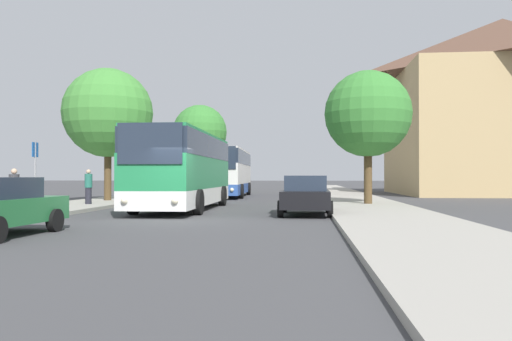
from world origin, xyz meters
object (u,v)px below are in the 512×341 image
parked_car_right_far (301,187)px  tree_right_near (368,114)px  bus_middle (229,172)px  bus_front (184,169)px  bus_stop_sign (35,167)px  pedestrian_waiting_far (14,191)px  parked_car_right_near (306,195)px  pedestrian_waiting_near (88,187)px  tree_left_near (108,113)px  tree_left_far (200,132)px

parked_car_right_far → tree_right_near: (3.35, -13.44, 3.87)m
bus_middle → bus_front: bearing=-91.6°
tree_right_near → bus_stop_sign: bearing=-157.7°
pedestrian_waiting_far → parked_car_right_near: bearing=-78.7°
pedestrian_waiting_near → tree_left_near: (-0.58, 3.83, 4.07)m
parked_car_right_near → tree_left_near: (-11.09, 7.76, 4.28)m
parked_car_right_near → pedestrian_waiting_near: 11.22m
parked_car_right_far → tree_left_near: bearing=49.3°
tree_left_near → pedestrian_waiting_near: bearing=-81.4°
pedestrian_waiting_near → bus_front: bearing=173.8°
tree_left_near → tree_left_far: tree_left_far is taller
bus_stop_sign → tree_right_near: 15.41m
bus_middle → tree_left_near: (-5.53, -9.09, 3.24)m
bus_front → pedestrian_waiting_far: bearing=-138.3°
bus_front → parked_car_right_near: 6.13m
parked_car_right_near → tree_right_near: tree_right_near is taller
parked_car_right_near → tree_left_near: 14.19m
tree_left_far → tree_right_near: size_ratio=1.34×
pedestrian_waiting_near → pedestrian_waiting_far: bearing=97.3°
bus_stop_sign → pedestrian_waiting_near: (0.44, 4.08, -0.87)m
bus_middle → parked_car_right_far: (5.30, 2.21, -1.11)m
bus_front → parked_car_right_far: bus_front is taller
parked_car_right_far → tree_left_near: (-10.83, -11.30, 4.36)m
bus_middle → pedestrian_waiting_far: size_ratio=6.94×
parked_car_right_near → pedestrian_waiting_near: size_ratio=2.36×
parked_car_right_near → tree_left_near: bearing=-33.9°
tree_left_near → bus_stop_sign: bearing=-88.9°
bus_middle → parked_car_right_far: bus_middle is taller
pedestrian_waiting_near → tree_right_near: 14.16m
bus_front → tree_left_near: size_ratio=1.40×
bus_middle → bus_stop_sign: size_ratio=4.09×
parked_car_right_far → pedestrian_waiting_near: size_ratio=2.51×
bus_middle → parked_car_right_far: size_ratio=2.69×
parked_car_right_near → pedestrian_waiting_near: (-10.51, 3.93, 0.21)m
parked_car_right_far → tree_left_far: 17.54m
tree_left_far → tree_right_near: tree_left_far is taller
pedestrian_waiting_far → tree_left_far: bearing=0.5°
pedestrian_waiting_far → tree_left_far: 34.41m
bus_stop_sign → pedestrian_waiting_far: (0.30, -1.96, -0.89)m
parked_car_right_far → tree_right_near: tree_right_near is taller
parked_car_right_far → pedestrian_waiting_near: pedestrian_waiting_near is taller
parked_car_right_near → bus_stop_sign: size_ratio=1.43×
pedestrian_waiting_far → parked_car_right_far: bearing=-26.0°
bus_middle → tree_right_near: bearing=-54.4°
bus_stop_sign → tree_right_near: tree_right_near is taller
pedestrian_waiting_far → tree_left_near: tree_left_near is taller
parked_car_right_near → parked_car_right_far: bearing=-88.1°
bus_stop_sign → bus_front: bearing=26.6°
pedestrian_waiting_near → tree_left_near: 5.62m
parked_car_right_near → bus_middle: bearing=-70.7°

